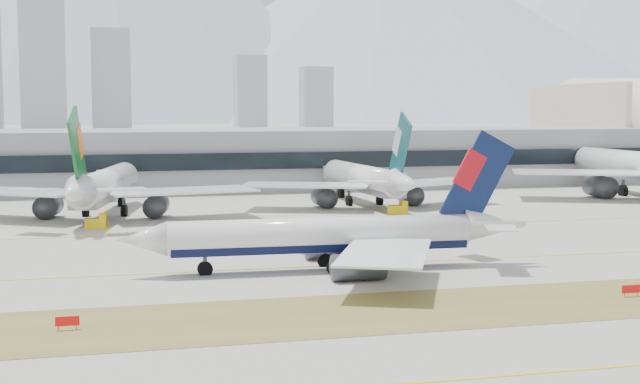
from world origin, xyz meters
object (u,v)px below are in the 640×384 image
object	(u,v)px
widebody_eva	(103,187)
terminal	(239,158)
widebody_cathay	(366,180)
taxiing_airliner	(336,236)

from	to	relation	value
widebody_eva	terminal	bearing A→B (deg)	-19.31
widebody_eva	terminal	size ratio (longest dim) A/B	0.21
widebody_cathay	terminal	xyz separation A→B (m)	(-18.63, 52.34, 2.14)
taxiing_airliner	widebody_cathay	bearing A→B (deg)	-108.27
widebody_eva	taxiing_airliner	bearing A→B (deg)	-144.57
taxiing_airliner	widebody_eva	bearing A→B (deg)	-64.43
taxiing_airliner	terminal	size ratio (longest dim) A/B	0.19
taxiing_airliner	terminal	world-z (taller)	taxiing_airliner
widebody_eva	terminal	distance (m)	68.60
terminal	widebody_eva	bearing A→B (deg)	-121.09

